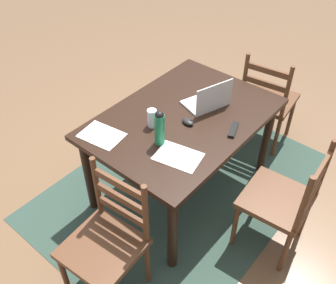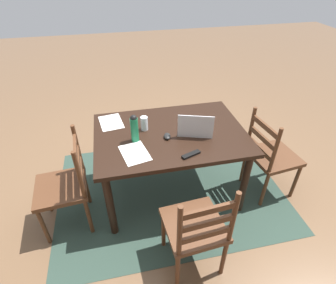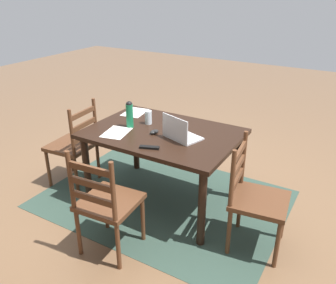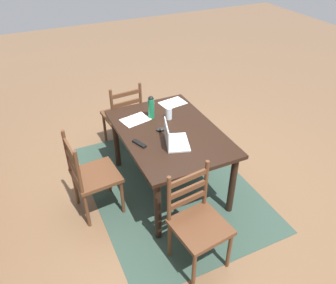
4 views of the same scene
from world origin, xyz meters
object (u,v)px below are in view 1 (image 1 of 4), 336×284
computer_mouse (188,122)px  water_bottle (160,127)px  laptop (209,100)px  chair_left_far (267,100)px  tv_remote (233,130)px  drinking_glass (152,118)px  dining_table (183,127)px  chair_far_head (282,201)px  chair_right_far (107,242)px

computer_mouse → water_bottle: bearing=6.6°
laptop → computer_mouse: size_ratio=3.73×
water_bottle → chair_left_far: bearing=173.9°
laptop → tv_remote: 0.33m
drinking_glass → laptop: bearing=159.1°
dining_table → laptop: size_ratio=3.79×
chair_far_head → chair_left_far: bearing=-146.2°
dining_table → computer_mouse: bearing=58.9°
chair_far_head → computer_mouse: bearing=-86.4°
dining_table → chair_far_head: size_ratio=1.49×
tv_remote → chair_left_far: bearing=80.1°
chair_left_far → tv_remote: bearing=10.7°
chair_left_far → chair_far_head: size_ratio=1.00×
chair_left_far → computer_mouse: (1.04, -0.13, 0.32)m
chair_far_head → tv_remote: size_ratio=5.59×
dining_table → drinking_glass: bearing=-24.1°
drinking_glass → chair_left_far: bearing=166.0°
chair_left_far → chair_far_head: 1.19m
chair_far_head → water_bottle: (0.34, -0.80, 0.44)m
dining_table → chair_right_far: 1.03m
chair_right_far → laptop: size_ratio=2.55×
chair_far_head → computer_mouse: size_ratio=9.50×
laptop → tv_remote: laptop is taller
chair_right_far → computer_mouse: (-0.95, -0.12, 0.32)m
chair_left_far → dining_table: bearing=-11.5°
chair_right_far → drinking_glass: chair_right_far is taller
water_bottle → computer_mouse: bearing=176.9°
laptop → water_bottle: bearing=-0.8°
water_bottle → tv_remote: (-0.43, 0.31, -0.13)m
chair_far_head → water_bottle: 0.98m
chair_left_far → chair_far_head: (0.99, 0.66, 0.00)m
chair_left_far → drinking_glass: bearing=-14.0°
chair_left_far → drinking_glass: chair_left_far is taller
laptop → water_bottle: (0.56, -0.01, 0.08)m
chair_right_far → chair_left_far: size_ratio=1.00×
chair_far_head → water_bottle: bearing=-67.1°
tv_remote → dining_table: bearing=173.5°
dining_table → chair_right_far: chair_right_far is taller
water_bottle → computer_mouse: size_ratio=2.63×
water_bottle → computer_mouse: 0.31m
chair_left_far → water_bottle: (1.33, -0.14, 0.44)m
dining_table → laptop: (-0.22, 0.07, 0.15)m
laptop → computer_mouse: 0.27m
laptop → chair_right_far: bearing=5.9°
chair_far_head → dining_table: bearing=-89.8°
dining_table → drinking_glass: drinking_glass is taller
laptop → tv_remote: (0.13, 0.30, -0.05)m
dining_table → tv_remote: size_ratio=8.31×
water_bottle → drinking_glass: (-0.11, -0.16, -0.07)m
dining_table → chair_left_far: bearing=168.5°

